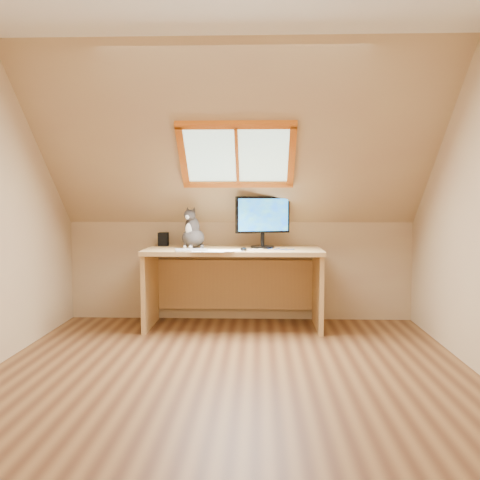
{
  "coord_description": "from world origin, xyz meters",
  "views": [
    {
      "loc": [
        0.2,
        -3.7,
        1.24
      ],
      "look_at": [
        0.03,
        1.0,
        0.87
      ],
      "focal_mm": 40.0,
      "sensor_mm": 36.0,
      "label": 1
    }
  ],
  "objects": [
    {
      "name": "cat",
      "position": [
        -0.45,
        1.44,
        0.91
      ],
      "size": [
        0.3,
        0.33,
        0.4
      ],
      "color": "#484240",
      "rests_on": "desk"
    },
    {
      "name": "papers",
      "position": [
        -0.16,
        1.12,
        0.77
      ],
      "size": [
        0.35,
        0.3,
        0.01
      ],
      "color": "white",
      "rests_on": "desk"
    },
    {
      "name": "cables",
      "position": [
        0.3,
        1.26,
        0.77
      ],
      "size": [
        0.51,
        0.26,
        0.01
      ],
      "color": "silver",
      "rests_on": "desk"
    },
    {
      "name": "graphics_tablet",
      "position": [
        -0.42,
        1.15,
        0.77
      ],
      "size": [
        0.33,
        0.26,
        0.01
      ],
      "primitive_type": "cube",
      "rotation": [
        0.0,
        0.0,
        0.2
      ],
      "color": "#B2B2B7",
      "rests_on": "desk"
    },
    {
      "name": "room_shell",
      "position": [
        0.0,
        -0.09,
        1.43
      ],
      "size": [
        3.52,
        3.52,
        2.41
      ],
      "color": "tan",
      "rests_on": "ground"
    },
    {
      "name": "mouse",
      "position": [
        0.06,
        1.14,
        0.78
      ],
      "size": [
        0.07,
        0.11,
        0.03
      ],
      "primitive_type": "ellipsoid",
      "rotation": [
        0.0,
        0.0,
        -0.15
      ],
      "color": "black",
      "rests_on": "desk"
    },
    {
      "name": "ground",
      "position": [
        0.0,
        0.0,
        0.0
      ],
      "size": [
        3.5,
        3.5,
        0.0
      ],
      "primitive_type": "plane",
      "color": "brown",
      "rests_on": "ground"
    },
    {
      "name": "monitor",
      "position": [
        0.23,
        1.45,
        1.05
      ],
      "size": [
        0.52,
        0.23,
        0.5
      ],
      "color": "black",
      "rests_on": "desk"
    },
    {
      "name": "desk",
      "position": [
        -0.05,
        1.45,
        0.53
      ],
      "size": [
        1.68,
        0.73,
        0.76
      ],
      "color": "tan",
      "rests_on": "ground"
    },
    {
      "name": "desk_speaker",
      "position": [
        -0.77,
        1.63,
        0.83
      ],
      "size": [
        0.1,
        0.1,
        0.14
      ],
      "primitive_type": "cube",
      "rotation": [
        0.0,
        0.0,
        -0.06
      ],
      "color": "black",
      "rests_on": "desk"
    }
  ]
}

